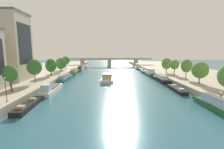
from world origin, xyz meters
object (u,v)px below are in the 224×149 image
Objects in this scene: tree_right_past_mid at (200,70)px; person_on_quay at (221,93)px; moored_boat_right_second at (136,67)px; tree_right_by_lamp at (186,66)px; tree_left_midway at (51,65)px; tree_right_third at (175,65)px; moored_boat_left_far at (29,105)px; moored_boat_left_downstream at (81,69)px; lamppost_left_bank at (6,88)px; tree_left_nearest at (10,74)px; moored_boat_right_lone at (177,89)px; tree_left_far at (66,61)px; moored_boat_right_gap_after at (142,70)px; barge_midriver at (108,77)px; moored_boat_left_end at (75,71)px; tree_right_distant at (167,64)px; tree_left_past_mid at (61,64)px; moored_boat_right_midway at (214,104)px; bridge_far at (109,61)px; moored_boat_right_far at (148,73)px; tree_left_second at (34,67)px; moored_boat_left_upstream at (65,77)px; moored_boat_left_gap_after at (85,66)px; moored_boat_left_second at (51,89)px; moored_boat_right_upstream at (161,78)px.

person_on_quay is at bearing -104.36° from tree_right_past_mid.
moored_boat_right_second is 2.10× the size of tree_right_past_mid.
tree_right_past_mid is 8.76m from tree_right_by_lamp.
tree_left_midway is 1.07× the size of tree_right_third.
moored_boat_left_far is 83.57m from moored_boat_right_second.
moored_boat_left_downstream is 2.49× the size of tree_right_past_mid.
tree_right_third is 58.68m from lamppost_left_bank.
tree_left_nearest is at bearing -91.05° from tree_left_midway.
moored_boat_right_lone is 1.59× the size of tree_left_far.
moored_boat_right_gap_after is 75.26m from lamppost_left_bank.
moored_boat_left_end is (-17.09, 16.67, 0.26)m from barge_midriver.
tree_right_distant reaches higher than tree_left_nearest.
tree_right_by_lamp is at bearing -23.52° from tree_left_past_mid.
barge_midriver is 41.64m from moored_boat_right_midway.
tree_left_far is (-7.01, -9.43, 5.54)m from moored_boat_left_downstream.
tree_right_past_mid is at bearing -71.28° from bridge_far.
moored_boat_left_far is 92.15m from bridge_far.
tree_left_past_mid is at bearing -179.51° from moored_boat_right_far.
tree_left_second is 0.11× the size of bridge_far.
tree_right_past_mid reaches higher than barge_midriver.
tree_right_distant is at bearing -77.74° from moored_boat_right_second.
moored_boat_left_end is (0.15, 18.00, 0.21)m from moored_boat_left_upstream.
tree_right_past_mid reaches higher than bridge_far.
barge_midriver is 34.00m from tree_right_past_mid.
moored_boat_right_second is (36.10, -9.31, -0.13)m from moored_boat_left_gap_after.
barge_midriver is at bearing -165.86° from tree_right_distant.
tree_left_second reaches higher than tree_left_far.
moored_boat_left_gap_after is 94.63m from moored_boat_right_midway.
moored_boat_left_second is 0.87× the size of moored_boat_left_downstream.
moored_boat_right_upstream is 47.36m from moored_boat_right_second.
moored_boat_left_second is 3.02× the size of lamppost_left_bank.
tree_right_distant is at bearing -12.41° from moored_boat_left_end.
tree_left_nearest reaches higher than moored_boat_left_far.
moored_boat_right_far is 42.89m from tree_left_past_mid.
tree_right_distant reaches higher than moored_boat_right_far.
moored_boat_left_second reaches higher than moored_boat_right_upstream.
tree_left_nearest is (-43.37, -68.91, 5.16)m from moored_boat_right_second.
tree_right_past_mid is (43.81, -52.50, 5.01)m from moored_boat_left_downstream.
tree_left_far is (-6.94, 44.31, 5.59)m from moored_boat_left_second.
moored_boat_left_gap_after is 0.98× the size of moored_boat_right_far.
moored_boat_right_upstream is 10.25m from tree_right_by_lamp.
tree_left_midway is at bearing -113.47° from bridge_far.
person_on_quay is at bearing -18.03° from moored_boat_left_second.
moored_boat_left_downstream is at bearing 142.27° from tree_right_third.
tree_left_midway is 62.43m from bridge_far.
moored_boat_right_midway is at bearing -98.91° from tree_right_distant.
tree_right_by_lamp is (50.82, 4.93, -0.22)m from tree_left_second.
tree_right_third is (7.79, 20.19, 5.49)m from moored_boat_right_lone.
moored_boat_right_second is at bearing 90.58° from moored_boat_right_midway.
tree_left_second is at bearing -155.98° from tree_right_distant.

